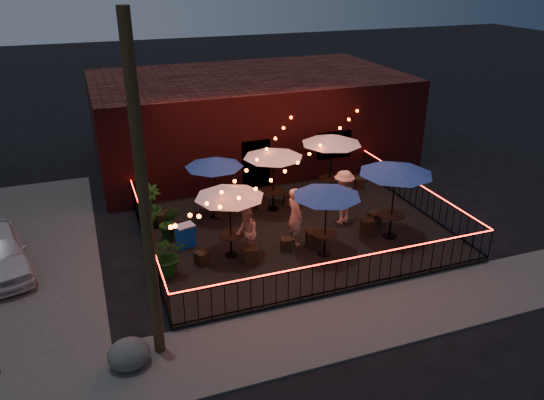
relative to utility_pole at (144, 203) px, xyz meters
The scene contains 35 objects.
ground 7.21m from the utility_pole, 25.71° to the left, with size 110.00×110.00×0.00m, color black.
patio 8.11m from the utility_pole, 40.43° to the left, with size 10.00×8.00×0.15m, color black.
sidewalk 6.74m from the utility_pole, ahead, with size 18.00×2.50×0.05m, color #44423F.
brick_building 14.27m from the utility_pole, 63.05° to the left, with size 14.00×8.00×4.00m.
utility_pole is the anchor object (origin of this frame).
fence_front 6.38m from the utility_pole, ahead, with size 10.00×0.04×1.04m.
fence_left 5.70m from the utility_pole, 85.03° to the left, with size 0.04×8.00×1.04m.
fence_right 11.85m from the utility_pole, 23.86° to the left, with size 0.04×8.00×1.04m.
festoon_lights 6.32m from the utility_pole, 44.40° to the left, with size 10.02×8.72×1.32m.
cafe_table_0 4.92m from the utility_pole, 51.57° to the left, with size 2.24×2.24×2.38m.
cafe_table_1 7.44m from the utility_pole, 64.27° to the left, with size 2.64×2.64×2.30m.
cafe_table_2 6.51m from the utility_pole, 25.21° to the left, with size 2.17×2.17×2.37m.
cafe_table_3 8.49m from the utility_pole, 50.27° to the left, with size 2.45×2.45×2.43m.
cafe_table_4 8.93m from the utility_pole, 19.83° to the left, with size 2.83×2.83×2.69m.
cafe_table_5 10.45m from the utility_pole, 40.77° to the left, with size 2.49×2.49×2.58m.
bistro_chair_0 5.31m from the utility_pole, 61.25° to the left, with size 0.37×0.37×0.43m, color black.
bistro_chair_1 5.75m from the utility_pole, 41.96° to the left, with size 0.43×0.43×0.51m, color black.
bistro_chair_2 7.46m from the utility_pole, 79.35° to the left, with size 0.44×0.44×0.52m, color black.
bistro_chair_3 8.13m from the utility_pole, 63.10° to the left, with size 0.38×0.38×0.45m, color black.
bistro_chair_4 6.78m from the utility_pole, 35.84° to the left, with size 0.35×0.35×0.41m, color black.
bistro_chair_5 7.45m from the utility_pole, 30.85° to the left, with size 0.42×0.42×0.50m, color black.
bistro_chair_6 8.98m from the utility_pole, 53.30° to the left, with size 0.39×0.39×0.46m, color black.
bistro_chair_7 9.69m from the utility_pole, 47.74° to the left, with size 0.35×0.35×0.41m, color black.
bistro_chair_8 9.22m from the utility_pole, 24.44° to the left, with size 0.42×0.42×0.49m, color black.
bistro_chair_9 9.87m from the utility_pole, 25.67° to the left, with size 0.37×0.37×0.44m, color black.
bistro_chair_10 11.45m from the utility_pole, 40.35° to the left, with size 0.37×0.37×0.44m, color black.
bistro_chair_11 12.33m from the utility_pole, 37.12° to the left, with size 0.37×0.37×0.43m, color black.
patron_a 6.90m from the utility_pole, 35.97° to the left, with size 0.72×0.47×1.97m, color #D9A292.
patron_b 5.63m from the utility_pole, 45.57° to the left, with size 0.81×0.63×1.67m, color tan.
patron_c 9.01m from the utility_pole, 31.79° to the left, with size 1.28×0.74×1.98m, color tan.
potted_shrub_a 4.59m from the utility_pole, 75.92° to the left, with size 1.16×1.00×1.29m, color #0D3610.
potted_shrub_b 6.39m from the utility_pole, 77.01° to the left, with size 0.68×0.55×1.23m, color #1C3C0F.
potted_shrub_c 7.41m from the utility_pole, 83.18° to the left, with size 0.84×0.84×1.51m, color #14340C.
cooler 6.06m from the utility_pole, 70.81° to the left, with size 0.68×0.56×0.78m.
boulder 3.72m from the utility_pole, 157.31° to the right, with size 0.95×0.81×0.74m, color #464641.
Camera 1 is at (-6.39, -13.23, 8.73)m, focal length 35.00 mm.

